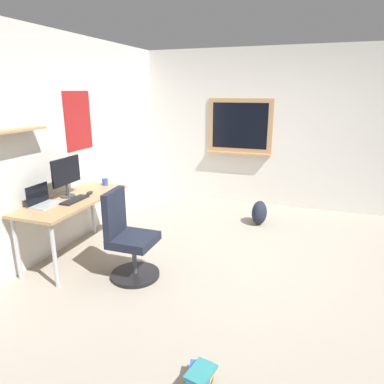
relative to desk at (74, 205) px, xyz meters
name	(u,v)px	position (x,y,z in m)	size (l,w,h in m)	color
ground_plane	(254,270)	(0.35, -2.07, -0.65)	(5.20, 5.20, 0.00)	#9E9384
wall_back	(61,143)	(0.35, 0.38, 0.65)	(5.00, 0.30, 2.60)	silver
wall_right	(282,130)	(2.80, -2.04, 0.65)	(0.22, 5.00, 2.60)	silver
desk	(74,205)	(0.00, 0.00, 0.00)	(1.44, 0.60, 0.73)	tan
office_chair	(128,241)	(-0.21, -0.82, -0.24)	(0.52, 0.52, 0.95)	black
laptop	(43,201)	(-0.32, 0.14, 0.13)	(0.31, 0.21, 0.23)	#ADAFB5
monitor_primary	(66,174)	(0.04, 0.10, 0.35)	(0.46, 0.17, 0.46)	#38383D
keyboard	(75,200)	(-0.07, -0.07, 0.09)	(0.37, 0.13, 0.02)	black
computer_mouse	(90,193)	(0.21, -0.07, 0.09)	(0.10, 0.06, 0.03)	#262628
coffee_mug	(105,182)	(0.62, -0.02, 0.12)	(0.08, 0.08, 0.09)	#334CA5
backpack	(259,213)	(1.77, -1.89, -0.47)	(0.32, 0.22, 0.36)	#1E2333
book_stack_on_floor	(200,378)	(-1.36, -1.99, -0.58)	(0.25, 0.20, 0.14)	black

